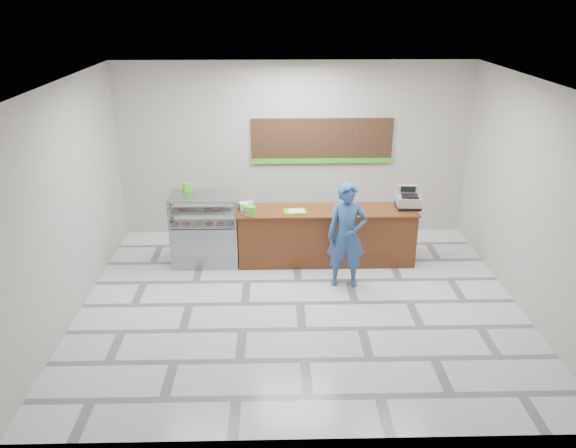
{
  "coord_description": "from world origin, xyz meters",
  "views": [
    {
      "loc": [
        -0.39,
        -7.91,
        4.64
      ],
      "look_at": [
        -0.17,
        0.9,
        1.02
      ],
      "focal_mm": 35.0,
      "sensor_mm": 36.0,
      "label": 1
    }
  ],
  "objects_px": {
    "cash_register": "(408,200)",
    "serving_tray": "(295,211)",
    "sales_counter": "(326,236)",
    "display_case": "(205,229)",
    "customer": "(347,235)"
  },
  "relations": [
    {
      "from": "cash_register",
      "to": "customer",
      "type": "height_order",
      "value": "customer"
    },
    {
      "from": "display_case",
      "to": "serving_tray",
      "type": "xyz_separation_m",
      "value": [
        1.64,
        -0.1,
        0.36
      ]
    },
    {
      "from": "cash_register",
      "to": "customer",
      "type": "bearing_deg",
      "value": -136.35
    },
    {
      "from": "cash_register",
      "to": "serving_tray",
      "type": "xyz_separation_m",
      "value": [
        -2.06,
        -0.18,
        -0.14
      ]
    },
    {
      "from": "cash_register",
      "to": "display_case",
      "type": "bearing_deg",
      "value": -173.94
    },
    {
      "from": "serving_tray",
      "to": "customer",
      "type": "relative_size",
      "value": 0.23
    },
    {
      "from": "serving_tray",
      "to": "display_case",
      "type": "bearing_deg",
      "value": 171.31
    },
    {
      "from": "display_case",
      "to": "customer",
      "type": "relative_size",
      "value": 0.73
    },
    {
      "from": "display_case",
      "to": "serving_tray",
      "type": "height_order",
      "value": "display_case"
    },
    {
      "from": "sales_counter",
      "to": "serving_tray",
      "type": "distance_m",
      "value": 0.79
    },
    {
      "from": "display_case",
      "to": "cash_register",
      "type": "xyz_separation_m",
      "value": [
        3.7,
        0.08,
        0.5
      ]
    },
    {
      "from": "sales_counter",
      "to": "display_case",
      "type": "height_order",
      "value": "display_case"
    },
    {
      "from": "customer",
      "to": "sales_counter",
      "type": "bearing_deg",
      "value": 110.27
    },
    {
      "from": "display_case",
      "to": "sales_counter",
      "type": "bearing_deg",
      "value": 0.0
    },
    {
      "from": "serving_tray",
      "to": "sales_counter",
      "type": "bearing_deg",
      "value": 5.0
    }
  ]
}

